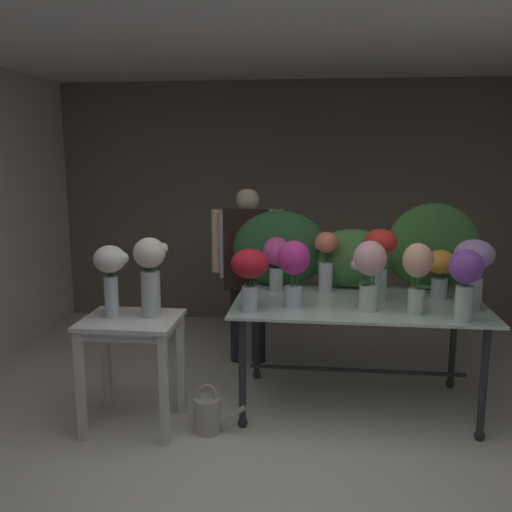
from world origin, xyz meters
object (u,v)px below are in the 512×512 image
object	(u,v)px
display_table_glass	(357,316)
vase_white_roses_tall	(111,271)
watering_can	(208,414)
vase_sunset_stock	(440,269)
vase_peach_carnations	(418,270)
vase_lilac_dahlias	(473,266)
vase_fuchsia_snapdragons	(277,258)
vase_blush_anemones	(369,269)
florist	(248,256)
vase_cream_lisianthus_tall	(150,272)
vase_coral_lilies	(326,257)
vase_crimson_roses	(250,270)
vase_scarlet_tulips	(380,255)
vase_magenta_ranunculus	(294,266)
vase_violet_peonies	(465,277)
side_table_white	(132,336)

from	to	relation	value
display_table_glass	vase_white_roses_tall	xyz separation A→B (m)	(-1.64, -0.49, 0.40)
watering_can	vase_sunset_stock	bearing A→B (deg)	22.61
display_table_glass	vase_peach_carnations	world-z (taller)	vase_peach_carnations
vase_lilac_dahlias	vase_fuchsia_snapdragons	distance (m)	1.40
display_table_glass	vase_lilac_dahlias	bearing A→B (deg)	-9.65
vase_blush_anemones	vase_fuchsia_snapdragons	size ratio (longest dim) A/B	1.14
florist	vase_sunset_stock	xyz separation A→B (m)	(1.49, -0.65, 0.06)
vase_white_roses_tall	vase_cream_lisianthus_tall	bearing A→B (deg)	11.96
vase_coral_lilies	vase_crimson_roses	distance (m)	0.77
vase_scarlet_tulips	vase_coral_lilies	size ratio (longest dim) A/B	1.12
vase_magenta_ranunculus	vase_blush_anemones	bearing A→B (deg)	-2.76
vase_violet_peonies	vase_cream_lisianthus_tall	xyz separation A→B (m)	(-2.01, -0.02, -0.01)
vase_peach_carnations	vase_blush_anemones	xyz separation A→B (m)	(-0.31, 0.05, -0.01)
vase_lilac_dahlias	vase_coral_lilies	distance (m)	1.04
side_table_white	vase_violet_peonies	xyz separation A→B (m)	(2.14, 0.07, 0.44)
vase_violet_peonies	watering_can	distance (m)	1.89
vase_blush_anemones	vase_sunset_stock	bearing A→B (deg)	35.56
vase_scarlet_tulips	vase_cream_lisianthus_tall	size ratio (longest dim) A/B	0.98
vase_violet_peonies	vase_coral_lilies	bearing A→B (deg)	143.12
florist	vase_cream_lisianthus_tall	size ratio (longest dim) A/B	2.94
vase_peach_carnations	vase_crimson_roses	bearing A→B (deg)	-176.60
vase_peach_carnations	vase_white_roses_tall	world-z (taller)	vase_peach_carnations
vase_blush_anemones	vase_cream_lisianthus_tall	world-z (taller)	vase_cream_lisianthus_tall
vase_coral_lilies	vase_violet_peonies	size ratio (longest dim) A/B	1.01
display_table_glass	florist	size ratio (longest dim) A/B	1.12
display_table_glass	vase_scarlet_tulips	bearing A→B (deg)	2.72
vase_lilac_dahlias	vase_cream_lisianthus_tall	bearing A→B (deg)	-171.68
vase_lilac_dahlias	vase_violet_peonies	distance (m)	0.32
florist	vase_violet_peonies	distance (m)	1.95
vase_peach_carnations	vase_violet_peonies	bearing A→B (deg)	-26.16
display_table_glass	vase_white_roses_tall	size ratio (longest dim) A/B	3.63
side_table_white	vase_peach_carnations	size ratio (longest dim) A/B	1.63
vase_sunset_stock	vase_white_roses_tall	xyz separation A→B (m)	(-2.23, -0.63, 0.06)
vase_crimson_roses	vase_magenta_ranunculus	world-z (taller)	vase_magenta_ranunculus
side_table_white	vase_peach_carnations	world-z (taller)	vase_peach_carnations
vase_coral_lilies	vase_fuchsia_snapdragons	distance (m)	0.37
vase_cream_lisianthus_tall	watering_can	distance (m)	1.03
vase_lilac_dahlias	vase_cream_lisianthus_tall	distance (m)	2.16
vase_lilac_dahlias	vase_white_roses_tall	size ratio (longest dim) A/B	0.98
vase_lilac_dahlias	vase_cream_lisianthus_tall	size ratio (longest dim) A/B	0.90
vase_violet_peonies	watering_can	size ratio (longest dim) A/B	1.31
vase_crimson_roses	vase_white_roses_tall	xyz separation A→B (m)	(-0.90, -0.14, 0.00)
vase_sunset_stock	vase_fuchsia_snapdragons	bearing A→B (deg)	175.85
display_table_glass	side_table_white	bearing A→B (deg)	-162.06
side_table_white	vase_blush_anemones	size ratio (longest dim) A/B	1.62
vase_fuchsia_snapdragons	vase_violet_peonies	bearing A→B (deg)	-27.78
side_table_white	watering_can	bearing A→B (deg)	-3.08
vase_coral_lilies	vase_crimson_roses	xyz separation A→B (m)	(-0.50, -0.58, 0.01)
vase_lilac_dahlias	vase_blush_anemones	distance (m)	0.70
vase_sunset_stock	side_table_white	bearing A→B (deg)	-163.25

